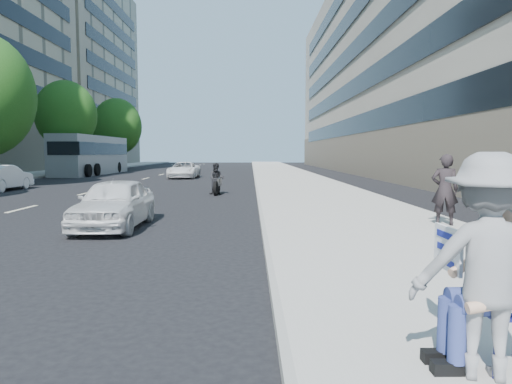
{
  "coord_description": "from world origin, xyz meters",
  "views": [
    {
      "loc": [
        1.14,
        -7.24,
        1.89
      ],
      "look_at": [
        1.27,
        2.86,
        1.01
      ],
      "focal_mm": 32.0,
      "sensor_mm": 36.0,
      "label": 1
    }
  ],
  "objects_px": {
    "white_sedan_mid": "(2,178)",
    "bus": "(92,155)",
    "jogger": "(487,265)",
    "white_sedan_near": "(114,203)",
    "motorcycle": "(217,180)",
    "white_sedan_far": "(184,170)",
    "seated_protester": "(493,279)",
    "pedestrian_woman": "(445,190)"
  },
  "relations": [
    {
      "from": "seated_protester",
      "to": "white_sedan_far",
      "type": "height_order",
      "value": "seated_protester"
    },
    {
      "from": "white_sedan_near",
      "to": "white_sedan_mid",
      "type": "distance_m",
      "value": 14.44
    },
    {
      "from": "seated_protester",
      "to": "jogger",
      "type": "bearing_deg",
      "value": -131.56
    },
    {
      "from": "seated_protester",
      "to": "white_sedan_mid",
      "type": "relative_size",
      "value": 0.34
    },
    {
      "from": "white_sedan_far",
      "to": "motorcycle",
      "type": "bearing_deg",
      "value": -74.38
    },
    {
      "from": "jogger",
      "to": "white_sedan_near",
      "type": "bearing_deg",
      "value": -43.11
    },
    {
      "from": "white_sedan_far",
      "to": "bus",
      "type": "bearing_deg",
      "value": 146.19
    },
    {
      "from": "jogger",
      "to": "white_sedan_near",
      "type": "relative_size",
      "value": 0.48
    },
    {
      "from": "white_sedan_mid",
      "to": "white_sedan_near",
      "type": "bearing_deg",
      "value": 128.75
    },
    {
      "from": "motorcycle",
      "to": "jogger",
      "type": "bearing_deg",
      "value": -73.05
    },
    {
      "from": "white_sedan_near",
      "to": "white_sedan_far",
      "type": "xyz_separation_m",
      "value": [
        -1.5,
        22.3,
        -0.02
      ]
    },
    {
      "from": "white_sedan_mid",
      "to": "bus",
      "type": "bearing_deg",
      "value": -84.7
    },
    {
      "from": "jogger",
      "to": "white_sedan_near",
      "type": "height_order",
      "value": "jogger"
    },
    {
      "from": "pedestrian_woman",
      "to": "white_sedan_far",
      "type": "distance_m",
      "value": 24.81
    },
    {
      "from": "jogger",
      "to": "seated_protester",
      "type": "bearing_deg",
      "value": -117.92
    },
    {
      "from": "white_sedan_near",
      "to": "motorcycle",
      "type": "xyz_separation_m",
      "value": [
        1.89,
        9.13,
        0.01
      ]
    },
    {
      "from": "seated_protester",
      "to": "white_sedan_near",
      "type": "distance_m",
      "value": 9.5
    },
    {
      "from": "pedestrian_woman",
      "to": "white_sedan_near",
      "type": "relative_size",
      "value": 0.47
    },
    {
      "from": "seated_protester",
      "to": "bus",
      "type": "height_order",
      "value": "bus"
    },
    {
      "from": "jogger",
      "to": "pedestrian_woman",
      "type": "xyz_separation_m",
      "value": [
        2.84,
        7.4,
        -0.02
      ]
    },
    {
      "from": "seated_protester",
      "to": "white_sedan_mid",
      "type": "xyz_separation_m",
      "value": [
        -14.3,
        19.18,
        -0.23
      ]
    },
    {
      "from": "motorcycle",
      "to": "seated_protester",
      "type": "bearing_deg",
      "value": -72.54
    },
    {
      "from": "bus",
      "to": "seated_protester",
      "type": "bearing_deg",
      "value": -64.71
    },
    {
      "from": "white_sedan_mid",
      "to": "bus",
      "type": "relative_size",
      "value": 0.32
    },
    {
      "from": "jogger",
      "to": "bus",
      "type": "height_order",
      "value": "bus"
    },
    {
      "from": "jogger",
      "to": "pedestrian_woman",
      "type": "bearing_deg",
      "value": -97.35
    },
    {
      "from": "seated_protester",
      "to": "white_sedan_mid",
      "type": "height_order",
      "value": "seated_protester"
    },
    {
      "from": "bus",
      "to": "jogger",
      "type": "bearing_deg",
      "value": -64.96
    },
    {
      "from": "bus",
      "to": "white_sedan_far",
      "type": "bearing_deg",
      "value": -33.13
    },
    {
      "from": "jogger",
      "to": "white_sedan_mid",
      "type": "bearing_deg",
      "value": -40.09
    },
    {
      "from": "seated_protester",
      "to": "motorcycle",
      "type": "relative_size",
      "value": 0.64
    },
    {
      "from": "white_sedan_near",
      "to": "white_sedan_far",
      "type": "distance_m",
      "value": 22.35
    },
    {
      "from": "white_sedan_mid",
      "to": "white_sedan_far",
      "type": "bearing_deg",
      "value": -123.69
    },
    {
      "from": "pedestrian_woman",
      "to": "white_sedan_mid",
      "type": "relative_size",
      "value": 0.44
    },
    {
      "from": "seated_protester",
      "to": "white_sedan_near",
      "type": "xyz_separation_m",
      "value": [
        -5.36,
        7.84,
        -0.25
      ]
    },
    {
      "from": "bus",
      "to": "white_sedan_near",
      "type": "bearing_deg",
      "value": -68.12
    },
    {
      "from": "jogger",
      "to": "motorcycle",
      "type": "height_order",
      "value": "jogger"
    },
    {
      "from": "motorcycle",
      "to": "bus",
      "type": "xyz_separation_m",
      "value": [
        -12.28,
        19.4,
        1.0
      ]
    },
    {
      "from": "jogger",
      "to": "white_sedan_mid",
      "type": "relative_size",
      "value": 0.45
    },
    {
      "from": "white_sedan_near",
      "to": "motorcycle",
      "type": "distance_m",
      "value": 9.32
    },
    {
      "from": "motorcycle",
      "to": "bus",
      "type": "height_order",
      "value": "bus"
    },
    {
      "from": "white_sedan_near",
      "to": "motorcycle",
      "type": "height_order",
      "value": "motorcycle"
    }
  ]
}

